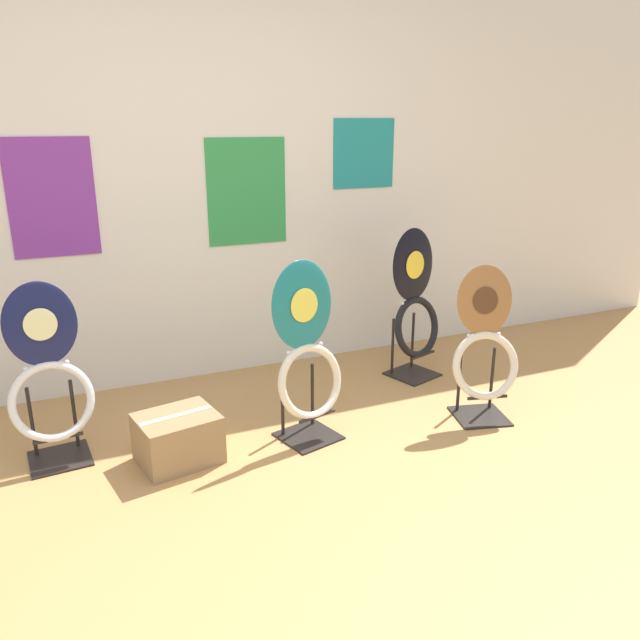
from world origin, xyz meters
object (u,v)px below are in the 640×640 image
toilet_seat_display_woodgrain (485,355)px  toilet_seat_display_teal_sax (307,356)px  storage_box (178,438)px  toilet_seat_display_jazz_black (415,307)px  toilet_seat_display_navy_moon (49,379)px

toilet_seat_display_woodgrain → toilet_seat_display_teal_sax: size_ratio=0.91×
toilet_seat_display_teal_sax → storage_box: toilet_seat_display_teal_sax is taller
toilet_seat_display_jazz_black → storage_box: size_ratio=2.30×
toilet_seat_display_jazz_black → toilet_seat_display_teal_sax: bearing=-152.3°
toilet_seat_display_navy_moon → storage_box: bearing=-25.4°
toilet_seat_display_woodgrain → toilet_seat_display_jazz_black: toilet_seat_display_jazz_black is taller
toilet_seat_display_navy_moon → storage_box: (0.54, -0.25, -0.30)m
toilet_seat_display_woodgrain → toilet_seat_display_jazz_black: bearing=92.3°
toilet_seat_display_jazz_black → toilet_seat_display_navy_moon: toilet_seat_display_jazz_black is taller
toilet_seat_display_teal_sax → storage_box: bearing=177.7°
toilet_seat_display_woodgrain → storage_box: bearing=172.9°
storage_box → toilet_seat_display_teal_sax: bearing=-2.3°
toilet_seat_display_jazz_black → toilet_seat_display_navy_moon: 2.16m
toilet_seat_display_teal_sax → toilet_seat_display_woodgrain: bearing=-10.3°
storage_box → toilet_seat_display_woodgrain: bearing=-7.1°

